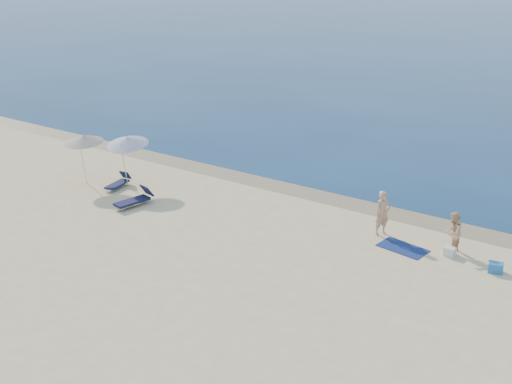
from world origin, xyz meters
TOP-DOWN VIEW (x-y plane):
  - wet_sand_strip at (0.00, 19.40)m, footprint 240.00×1.60m
  - person_left at (3.22, 17.07)m, footprint 0.70×0.80m
  - person_right at (6.03, 17.07)m, footprint 0.64×0.81m
  - beach_towel at (4.42, 16.37)m, footprint 1.95×1.28m
  - white_bag at (6.08, 16.78)m, footprint 0.42×0.37m
  - blue_cooler at (7.85, 16.43)m, footprint 0.57×0.46m
  - umbrella_near at (-9.02, 15.50)m, footprint 2.31×2.33m
  - umbrella_far at (-11.00, 14.60)m, footprint 1.91×1.94m
  - lounger_left at (-9.25, 14.95)m, footprint 0.70×1.56m
  - lounger_right at (-7.04, 13.76)m, footprint 0.95×1.88m

SIDE VIEW (x-z plane):
  - wet_sand_strip at x=0.00m, z-range 0.00..0.00m
  - beach_towel at x=4.42m, z-range 0.00..0.03m
  - white_bag at x=6.08m, z-range 0.00..0.33m
  - blue_cooler at x=7.85m, z-range 0.00..0.36m
  - lounger_left at x=-9.25m, z-range -0.09..0.57m
  - lounger_right at x=-7.04m, z-range -0.11..0.68m
  - person_right at x=6.03m, z-range 0.00..1.62m
  - person_left at x=3.22m, z-range 0.00..1.83m
  - umbrella_far at x=-11.00m, z-range 0.95..3.44m
  - umbrella_near at x=-9.02m, z-range 0.93..3.49m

